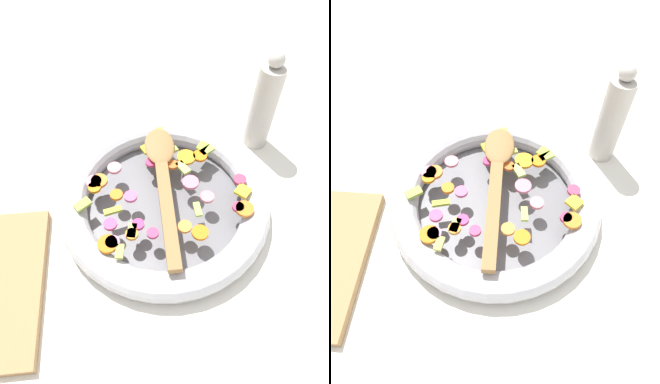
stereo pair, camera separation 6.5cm
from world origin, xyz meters
TOP-DOWN VIEW (x-y plane):
  - ground_plane at (0.00, 0.00)m, footprint 4.00×4.00m
  - skillet at (0.00, 0.00)m, footprint 0.38×0.38m
  - chopped_vegetables at (0.00, -0.01)m, footprint 0.28×0.31m
  - wooden_spoon at (-0.03, -0.00)m, footprint 0.30×0.06m
  - pepper_mill at (-0.15, 0.21)m, footprint 0.05×0.05m

SIDE VIEW (x-z plane):
  - ground_plane at x=0.00m, z-range 0.00..0.00m
  - skillet at x=0.00m, z-range 0.00..0.05m
  - chopped_vegetables at x=0.00m, z-range 0.05..0.06m
  - wooden_spoon at x=-0.03m, z-range 0.06..0.07m
  - pepper_mill at x=-0.15m, z-range -0.01..0.21m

